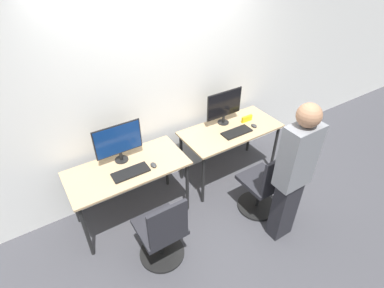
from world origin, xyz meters
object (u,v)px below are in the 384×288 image
(office_chair_left, at_px, (162,235))
(keyboard_right, at_px, (237,132))
(mouse_left, at_px, (154,165))
(monitor_right, at_px, (224,106))
(office_chair_right, at_px, (264,187))
(person_right, at_px, (294,172))
(monitor_left, at_px, (118,141))
(mouse_right, at_px, (254,126))
(keyboard_left, at_px, (131,172))

(office_chair_left, distance_m, keyboard_right, 1.56)
(mouse_left, xyz_separation_m, monitor_right, (1.17, 0.30, 0.24))
(office_chair_right, relative_size, person_right, 0.55)
(monitor_left, height_order, mouse_right, monitor_left)
(keyboard_right, relative_size, person_right, 0.23)
(monitor_left, xyz_separation_m, keyboard_right, (1.42, -0.26, -0.24))
(monitor_left, bearing_deg, keyboard_left, -90.00)
(mouse_right, relative_size, office_chair_right, 0.10)
(keyboard_right, bearing_deg, monitor_right, 90.00)
(office_chair_left, xyz_separation_m, monitor_right, (1.39, 0.88, 0.63))
(monitor_left, relative_size, office_chair_left, 0.57)
(office_chair_left, xyz_separation_m, office_chair_right, (1.32, -0.04, 0.00))
(keyboard_left, xyz_separation_m, keyboard_right, (1.42, -0.01, 0.00))
(mouse_left, xyz_separation_m, office_chair_right, (1.09, -0.62, -0.40))
(monitor_left, relative_size, mouse_left, 5.78)
(mouse_left, bearing_deg, keyboard_right, 1.00)
(mouse_left, distance_m, keyboard_right, 1.17)
(keyboard_right, xyz_separation_m, mouse_right, (0.28, -0.01, 0.01))
(keyboard_left, relative_size, person_right, 0.23)
(mouse_right, relative_size, person_right, 0.05)
(person_right, bearing_deg, mouse_left, 136.56)
(mouse_left, bearing_deg, office_chair_right, -29.65)
(monitor_right, xyz_separation_m, mouse_right, (0.28, -0.29, -0.24))
(office_chair_left, distance_m, office_chair_right, 1.32)
(mouse_left, bearing_deg, person_right, -43.44)
(mouse_left, bearing_deg, monitor_right, 14.42)
(office_chair_left, xyz_separation_m, keyboard_right, (1.39, 0.60, 0.39))
(monitor_right, distance_m, mouse_right, 0.47)
(keyboard_left, height_order, monitor_right, monitor_right)
(office_chair_left, height_order, mouse_right, office_chair_left)
(monitor_right, bearing_deg, office_chair_right, -94.66)
(monitor_right, bearing_deg, mouse_left, -165.58)
(keyboard_left, distance_m, office_chair_right, 1.54)
(monitor_left, xyz_separation_m, mouse_right, (1.70, -0.27, -0.24))
(person_right, bearing_deg, monitor_right, 84.48)
(mouse_right, height_order, office_chair_right, office_chair_right)
(office_chair_right, bearing_deg, mouse_left, 150.35)
(keyboard_left, xyz_separation_m, mouse_left, (0.25, -0.03, 0.01))
(keyboard_left, bearing_deg, mouse_right, -0.54)
(monitor_left, xyz_separation_m, person_right, (1.30, -1.27, -0.10))
(keyboard_left, xyz_separation_m, mouse_right, (1.70, -0.02, 0.01))
(mouse_left, bearing_deg, monitor_left, 131.72)
(mouse_right, bearing_deg, person_right, -111.92)
(monitor_right, bearing_deg, mouse_right, -46.32)
(mouse_left, xyz_separation_m, office_chair_left, (-0.22, -0.58, -0.40))
(keyboard_right, relative_size, mouse_right, 4.35)
(keyboard_left, height_order, person_right, person_right)
(mouse_right, bearing_deg, monitor_left, 170.84)
(monitor_left, height_order, person_right, person_right)
(mouse_left, bearing_deg, keyboard_left, 174.13)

